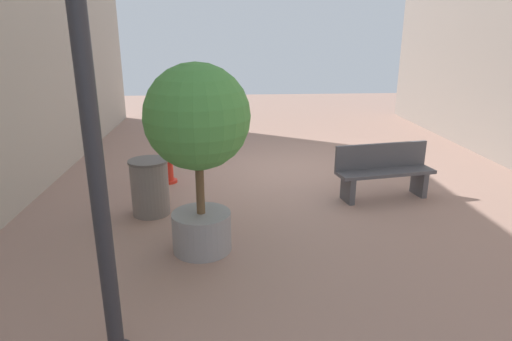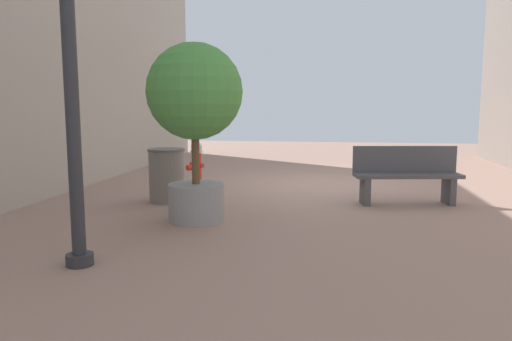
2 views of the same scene
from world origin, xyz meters
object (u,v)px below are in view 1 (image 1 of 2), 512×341
(planter_tree, at_px, (198,132))
(bench_near, at_px, (384,170))
(fire_hydrant, at_px, (167,160))
(street_lamp, at_px, (84,67))
(trash_bin, at_px, (150,187))

(planter_tree, bearing_deg, bench_near, -150.58)
(fire_hydrant, relative_size, bench_near, 0.51)
(planter_tree, bearing_deg, street_lamp, 72.03)
(fire_hydrant, xyz_separation_m, bench_near, (-3.88, 1.06, 0.04))
(fire_hydrant, distance_m, bench_near, 4.03)
(fire_hydrant, xyz_separation_m, planter_tree, (-0.78, 2.81, 1.16))
(planter_tree, distance_m, trash_bin, 1.95)
(fire_hydrant, bearing_deg, trash_bin, 86.49)
(planter_tree, bearing_deg, trash_bin, -55.83)
(bench_near, xyz_separation_m, street_lamp, (3.77, 3.80, 2.07))
(fire_hydrant, relative_size, trash_bin, 1.01)
(fire_hydrant, relative_size, planter_tree, 0.37)
(trash_bin, bearing_deg, bench_near, -173.40)
(bench_near, height_order, trash_bin, bench_near)
(fire_hydrant, height_order, trash_bin, fire_hydrant)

